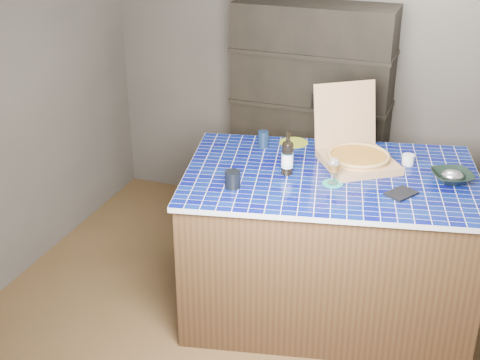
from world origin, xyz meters
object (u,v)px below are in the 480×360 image
at_px(wine_glass, 334,166).
at_px(bowl, 452,177).
at_px(pizza_box, 357,154).
at_px(mead_bottle, 287,157).
at_px(kitchen_island, 327,243).
at_px(dvd_case, 401,193).

xyz_separation_m(wine_glass, bowl, (0.67, 0.29, -0.09)).
relative_size(pizza_box, mead_bottle, 2.36).
bearing_deg(bowl, pizza_box, 174.46).
xyz_separation_m(kitchen_island, wine_glass, (0.04, -0.14, 0.61)).
xyz_separation_m(pizza_box, wine_glass, (-0.07, -0.34, 0.05)).
bearing_deg(wine_glass, pizza_box, 77.82).
xyz_separation_m(kitchen_island, mead_bottle, (-0.26, -0.09, 0.60)).
distance_m(mead_bottle, dvd_case, 0.71).
height_order(dvd_case, bowl, bowl).
bearing_deg(bowl, mead_bottle, -166.24).
xyz_separation_m(dvd_case, bowl, (0.26, 0.29, 0.02)).
distance_m(kitchen_island, bowl, 0.89).
height_order(pizza_box, bowl, pizza_box).
bearing_deg(wine_glass, mead_bottle, 170.68).
bearing_deg(dvd_case, bowl, 78.48).
bearing_deg(dvd_case, mead_bottle, -153.01).
bearing_deg(pizza_box, bowl, -40.17).
bearing_deg(mead_bottle, dvd_case, -3.95).
xyz_separation_m(pizza_box, bowl, (0.59, -0.06, -0.04)).
height_order(mead_bottle, dvd_case, mead_bottle).
bearing_deg(dvd_case, wine_glass, -148.99).
height_order(pizza_box, dvd_case, pizza_box).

